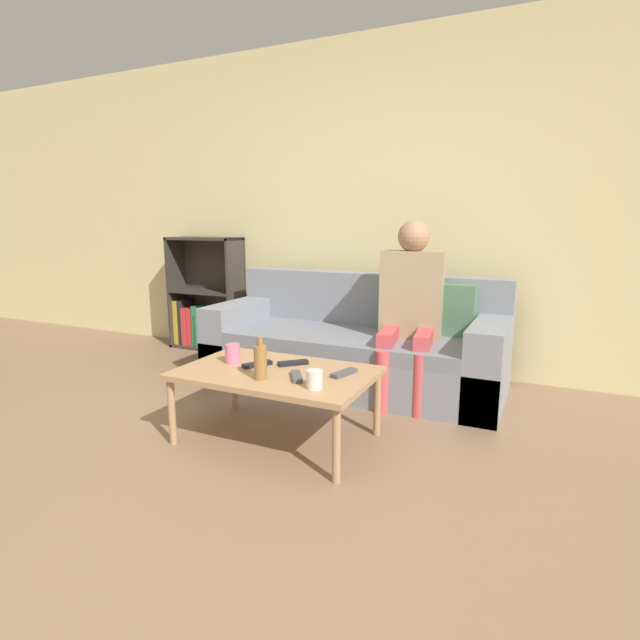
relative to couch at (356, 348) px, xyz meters
name	(u,v)px	position (x,y,z in m)	size (l,w,h in m)	color
ground_plane	(183,525)	(0.02, -1.94, -0.27)	(22.00, 22.00, 0.00)	#84664C
wall_back	(386,206)	(0.02, 0.57, 1.03)	(12.00, 0.06, 2.60)	beige
couch	(356,348)	(0.00, 0.00, 0.00)	(2.12, 0.86, 0.79)	gray
bookshelf	(204,303)	(-1.70, 0.42, 0.16)	(0.70, 0.28, 1.04)	#332D28
coffee_table	(276,377)	(-0.04, -1.09, 0.09)	(1.04, 0.66, 0.39)	#A87F56
person_adult	(410,298)	(0.41, -0.06, 0.41)	(0.45, 0.64, 1.19)	#C6474C
cup_near	(233,353)	(-0.34, -1.07, 0.18)	(0.08, 0.08, 0.11)	pink
cup_far	(314,379)	(0.27, -1.27, 0.17)	(0.08, 0.08, 0.09)	silver
tv_remote_0	(297,376)	(0.12, -1.17, 0.14)	(0.13, 0.17, 0.02)	#47474C
tv_remote_1	(257,364)	(-0.18, -1.07, 0.14)	(0.13, 0.17, 0.02)	black
tv_remote_2	(293,363)	(-0.01, -0.96, 0.14)	(0.15, 0.15, 0.02)	black
tv_remote_3	(344,373)	(0.32, -1.01, 0.14)	(0.10, 0.18, 0.02)	#47474C
bottle	(260,361)	(-0.04, -1.25, 0.22)	(0.07, 0.07, 0.22)	olive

